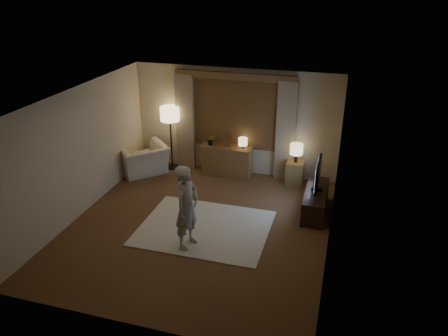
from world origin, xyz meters
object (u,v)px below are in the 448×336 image
at_px(sideboard, 227,161).
at_px(armchair, 143,159).
at_px(person, 187,207).
at_px(side_table, 295,173).
at_px(tv_stand, 315,201).

distance_m(sideboard, armchair, 2.07).
height_order(armchair, person, person).
distance_m(armchair, person, 3.50).
distance_m(sideboard, side_table, 1.69).
height_order(tv_stand, person, person).
bearing_deg(person, tv_stand, -34.77).
xyz_separation_m(armchair, side_table, (3.70, 0.44, -0.08)).
distance_m(sideboard, tv_stand, 2.61).
distance_m(side_table, person, 3.52).
relative_size(armchair, person, 0.70).
distance_m(armchair, tv_stand, 4.37).
relative_size(tv_stand, person, 0.88).
xyz_separation_m(tv_stand, person, (-2.11, -1.92, 0.56)).
xyz_separation_m(side_table, tv_stand, (0.60, -1.21, -0.03)).
bearing_deg(armchair, tv_stand, 124.08).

